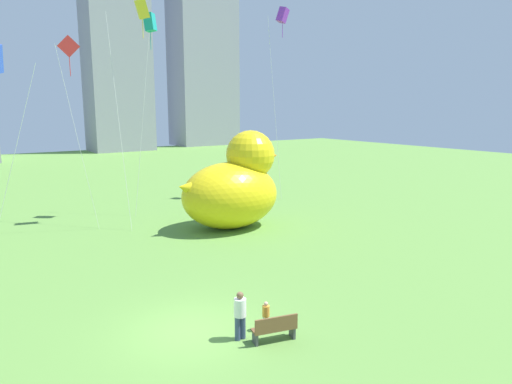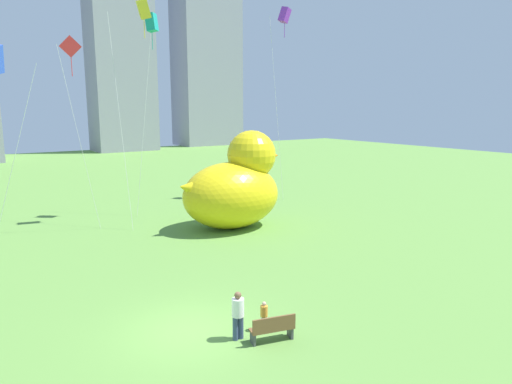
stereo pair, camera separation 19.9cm
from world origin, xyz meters
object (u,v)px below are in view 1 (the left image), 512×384
object	(u,v)px
person_child	(266,314)
person_adult	(240,313)
kite_red	(69,55)
kite_purple	(283,16)
giant_inflatable_duck	(234,187)
park_bench	(275,328)
kite_yellow	(142,11)
kite_teal	(150,24)

from	to	relation	value
person_child	person_adult	bearing A→B (deg)	-178.26
person_adult	kite_red	bearing A→B (deg)	91.83
kite_purple	giant_inflatable_duck	bearing A→B (deg)	-143.71
park_bench	kite_red	bearing A→B (deg)	94.34
kite_red	kite_yellow	size ratio (longest dim) A/B	0.83
park_bench	person_adult	bearing A→B (deg)	136.91
giant_inflatable_duck	kite_teal	bearing A→B (deg)	114.72
giant_inflatable_duck	kite_yellow	size ratio (longest dim) A/B	0.52
giant_inflatable_duck	kite_yellow	world-z (taller)	kite_yellow
kite_red	kite_teal	distance (m)	5.83
kite_yellow	park_bench	bearing A→B (deg)	-99.27
person_adult	kite_yellow	xyz separation A→B (m)	(3.69, 16.78, 12.32)
kite_teal	kite_purple	distance (m)	11.31
person_adult	giant_inflatable_duck	bearing A→B (deg)	58.89
park_bench	giant_inflatable_duck	bearing A→B (deg)	63.22
park_bench	giant_inflatable_duck	size ratio (longest dim) A/B	0.21
kite_teal	kite_yellow	bearing A→B (deg)	-127.14
person_adult	kite_red	size ratio (longest dim) A/B	0.14
kite_yellow	kite_teal	bearing A→B (deg)	52.86
person_child	kite_red	xyz separation A→B (m)	(-1.61, 17.47, 9.88)
person_adult	kite_teal	xyz separation A→B (m)	(4.76, 18.18, 11.85)
park_bench	kite_teal	size ratio (longest dim) A/B	0.11
person_adult	giant_inflatable_duck	xyz separation A→B (m)	(7.45, 12.34, 1.66)
person_adult	kite_purple	bearing A→B (deg)	49.37
park_bench	kite_red	size ratio (longest dim) A/B	0.13
person_child	giant_inflatable_duck	bearing A→B (deg)	62.54
park_bench	person_adult	distance (m)	1.21
park_bench	kite_red	xyz separation A→B (m)	(-1.39, 18.27, 9.97)
park_bench	kite_teal	world-z (taller)	kite_teal
person_child	kite_yellow	size ratio (longest dim) A/B	0.07
kite_red	kite_yellow	xyz separation A→B (m)	(4.25, -0.72, 2.78)
person_child	kite_yellow	xyz separation A→B (m)	(2.64, 16.75, 12.66)
person_child	kite_teal	distance (m)	22.17
person_child	kite_yellow	bearing A→B (deg)	81.03
kite_yellow	kite_purple	bearing A→B (deg)	8.36
park_bench	giant_inflatable_duck	world-z (taller)	giant_inflatable_duck
person_child	giant_inflatable_duck	size ratio (longest dim) A/B	0.14
person_adult	kite_purple	size ratio (longest dim) A/B	0.11
park_bench	person_child	xyz separation A→B (m)	(0.22, 0.81, 0.10)
kite_teal	park_bench	bearing A→B (deg)	-101.71
park_bench	kite_teal	distance (m)	22.93
kite_red	kite_purple	world-z (taller)	kite_purple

